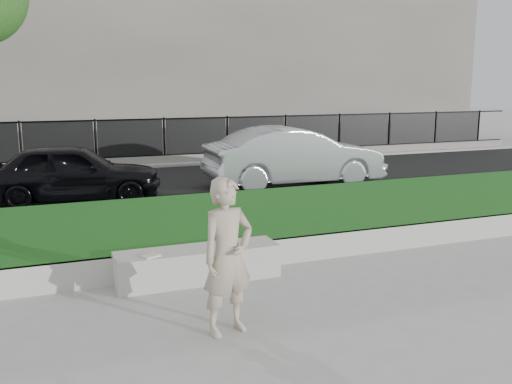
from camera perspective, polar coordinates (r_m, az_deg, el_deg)
name	(u,v)px	position (r m, az deg, el deg)	size (l,w,h in m)	color
ground	(249,295)	(7.59, -0.69, -10.28)	(90.00, 90.00, 0.00)	gray
grass_bank	(189,227)	(10.26, -6.72, -3.53)	(34.00, 4.00, 0.40)	#0D370E
grass_kerb	(224,258)	(8.45, -3.24, -6.63)	(34.00, 0.08, 0.40)	#A5A29A
street	(135,186)	(15.56, -11.98, 0.58)	(34.00, 7.00, 0.04)	black
far_pavement	(112,163)	(19.95, -14.21, 2.83)	(34.00, 3.00, 0.12)	gray
iron_fence	(116,152)	(18.91, -13.87, 3.90)	(32.00, 0.30, 1.50)	slate
building_facade	(84,30)	(26.82, -16.79, 15.27)	(34.00, 10.00, 10.00)	#5B5650
stone_bench	(198,264)	(8.09, -5.82, -7.22)	(2.29, 0.57, 0.47)	#A5A29A
man	(228,256)	(6.26, -2.86, -6.46)	(0.64, 0.42, 1.75)	tan
book	(151,256)	(7.73, -10.49, -6.30)	(0.23, 0.16, 0.03)	beige
car_dark	(73,172)	(13.73, -17.87, 1.88)	(1.60, 3.96, 1.35)	black
car_silver	(294,156)	(15.14, 3.87, 3.57)	(1.65, 4.72, 1.56)	#9B9FA4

